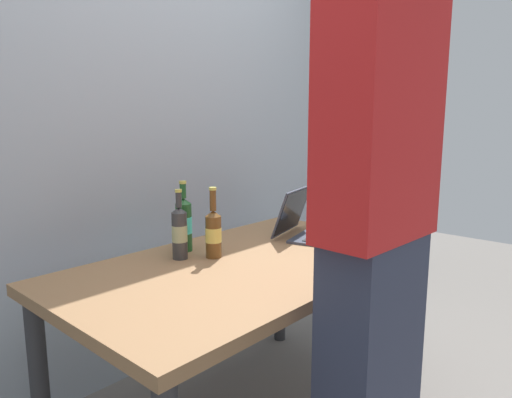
{
  "coord_description": "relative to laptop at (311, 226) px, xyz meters",
  "views": [
    {
      "loc": [
        -1.32,
        -1.24,
        1.31
      ],
      "look_at": [
        0.06,
        0.0,
        0.99
      ],
      "focal_mm": 32.25,
      "sensor_mm": 36.0,
      "label": 1
    }
  ],
  "objects": [
    {
      "name": "person_figure",
      "position": [
        -0.64,
        -0.67,
        0.21
      ],
      "size": [
        0.41,
        0.29,
        1.9
      ],
      "color": "#2D3347",
      "rests_on": "ground"
    },
    {
      "name": "beer_bottle_amber",
      "position": [
        -0.55,
        0.11,
        0.05
      ],
      "size": [
        0.07,
        0.07,
        0.3
      ],
      "color": "brown",
      "rests_on": "desk"
    },
    {
      "name": "beer_bottle_dark",
      "position": [
        -0.66,
        0.2,
        0.06
      ],
      "size": [
        0.06,
        0.06,
        0.29
      ],
      "color": "#333333",
      "rests_on": "desk"
    },
    {
      "name": "laptop",
      "position": [
        0.0,
        0.0,
        0.0
      ],
      "size": [
        0.41,
        0.4,
        0.24
      ],
      "color": "#383D4C",
      "rests_on": "desk"
    },
    {
      "name": "desk",
      "position": [
        -0.5,
        -0.03,
        -0.14
      ],
      "size": [
        1.53,
        0.89,
        0.74
      ],
      "color": "olive",
      "rests_on": "ground"
    },
    {
      "name": "beer_bottle_green",
      "position": [
        -0.57,
        0.28,
        0.07
      ],
      "size": [
        0.07,
        0.07,
        0.31
      ],
      "color": "#1E5123",
      "rests_on": "desk"
    },
    {
      "name": "back_wall",
      "position": [
        -0.5,
        0.72,
        0.51
      ],
      "size": [
        6.0,
        0.1,
        2.6
      ],
      "primitive_type": "cube",
      "color": "#99A3AD",
      "rests_on": "ground"
    }
  ]
}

